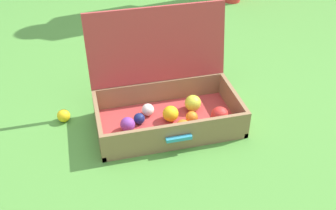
# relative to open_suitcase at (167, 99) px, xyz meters

# --- Properties ---
(ground_plane) EXTENTS (16.00, 16.00, 0.00)m
(ground_plane) POSITION_rel_open_suitcase_xyz_m (0.06, -0.02, -0.11)
(ground_plane) COLOR #4C8C38
(open_suitcase) EXTENTS (0.64, 0.44, 0.48)m
(open_suitcase) POSITION_rel_open_suitcase_xyz_m (0.00, 0.00, 0.00)
(open_suitcase) COLOR #B23838
(open_suitcase) RESTS_ON ground
(stray_ball_on_grass) EXTENTS (0.06, 0.06, 0.06)m
(stray_ball_on_grass) POSITION_rel_open_suitcase_xyz_m (-0.47, 0.10, -0.08)
(stray_ball_on_grass) COLOR yellow
(stray_ball_on_grass) RESTS_ON ground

